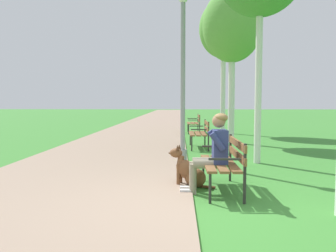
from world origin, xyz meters
name	(u,v)px	position (x,y,z in m)	size (l,w,h in m)	color
ground_plane	(203,208)	(0.00, 0.00, 0.00)	(120.00, 120.00, 0.00)	#3D8433
paved_path	(158,119)	(-2.11, 24.00, 0.02)	(3.98, 60.00, 0.04)	gray
park_bench_near	(225,159)	(0.40, 0.89, 0.51)	(0.55, 1.50, 0.85)	brown
park_bench_mid	(201,131)	(0.33, 6.01, 0.51)	(0.55, 1.50, 0.85)	brown
park_bench_far	(195,122)	(0.37, 11.12, 0.51)	(0.55, 1.50, 0.85)	brown
person_seated_on_near_bench	(213,150)	(0.20, 0.79, 0.68)	(0.74, 0.49, 1.25)	gray
dog_brown	(189,171)	(-0.16, 1.15, 0.26)	(0.81, 0.42, 0.71)	brown
lamp_post_near	(183,74)	(-0.25, 3.50, 2.07)	(0.24, 0.24, 4.00)	gray
birch_tree_third	(232,27)	(1.47, 7.47, 3.99)	(2.04, 1.93, 5.28)	silver
birch_tree_fourth	(224,30)	(1.64, 11.19, 4.65)	(2.20, 2.02, 6.01)	silver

